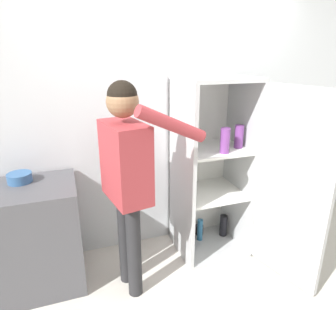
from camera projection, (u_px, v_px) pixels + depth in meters
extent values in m
plane|color=beige|center=(211.00, 296.00, 2.48)|extent=(12.00, 12.00, 0.00)
cube|color=silver|center=(171.00, 121.00, 2.95)|extent=(7.00, 0.06, 2.55)
cube|color=#B7BABC|center=(207.00, 244.00, 3.12)|extent=(0.65, 0.61, 0.04)
cube|color=#B7BABC|center=(216.00, 78.00, 2.58)|extent=(0.65, 0.61, 0.04)
cube|color=white|center=(199.00, 160.00, 3.11)|extent=(0.65, 0.03, 1.65)
cube|color=#B7BABC|center=(181.00, 173.00, 2.75)|extent=(0.04, 0.61, 1.65)
cube|color=#B7BABC|center=(239.00, 165.00, 2.95)|extent=(0.03, 0.61, 1.65)
cube|color=white|center=(210.00, 192.00, 2.93)|extent=(0.58, 0.54, 0.02)
cube|color=white|center=(212.00, 149.00, 2.78)|extent=(0.58, 0.54, 0.02)
cube|color=#B7BABC|center=(293.00, 189.00, 2.43)|extent=(0.21, 0.64, 1.65)
cylinder|color=black|center=(199.00, 230.00, 3.25)|extent=(0.09, 0.09, 0.10)
cylinder|color=black|center=(192.00, 241.00, 3.05)|extent=(0.06, 0.06, 0.11)
cylinder|color=#723884|center=(239.00, 137.00, 2.74)|extent=(0.08, 0.08, 0.21)
cylinder|color=black|center=(223.00, 225.00, 3.22)|extent=(0.08, 0.08, 0.23)
cylinder|color=#723884|center=(225.00, 141.00, 2.59)|extent=(0.08, 0.08, 0.22)
cylinder|color=teal|center=(200.00, 230.00, 3.14)|extent=(0.06, 0.06, 0.24)
cylinder|color=#262628|center=(125.00, 238.00, 2.54)|extent=(0.12, 0.12, 0.84)
cylinder|color=#262628|center=(134.00, 250.00, 2.39)|extent=(0.12, 0.12, 0.84)
cube|color=#9E3338|center=(125.00, 162.00, 2.23)|extent=(0.34, 0.49, 0.60)
sphere|color=#8C6647|center=(122.00, 102.00, 2.08)|extent=(0.23, 0.23, 0.23)
sphere|color=black|center=(122.00, 96.00, 2.07)|extent=(0.21, 0.21, 0.21)
cylinder|color=#9E3338|center=(114.00, 156.00, 2.45)|extent=(0.09, 0.09, 0.56)
cylinder|color=#9E3338|center=(172.00, 125.00, 2.04)|extent=(0.55, 0.19, 0.32)
cube|color=#4C4C51|center=(31.00, 238.00, 2.48)|extent=(0.80, 0.59, 0.92)
cylinder|color=#335B8E|center=(20.00, 178.00, 2.41)|extent=(0.19, 0.19, 0.08)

